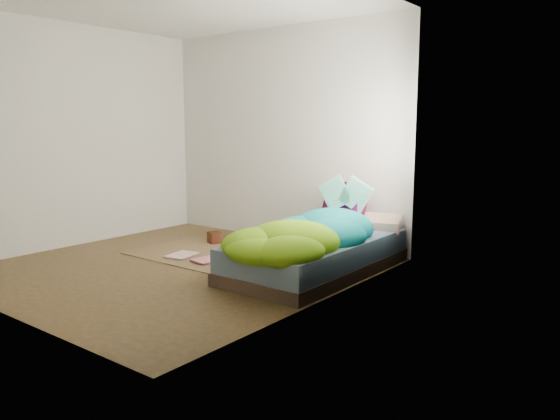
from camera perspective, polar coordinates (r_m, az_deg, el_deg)
The scene contains 12 objects.
ground at distance 5.69m, azimuth -10.65°, elevation -5.89°, with size 3.50×3.50×0.00m, color #442F1A.
room_walls at distance 5.50m, azimuth -11.01°, elevation 10.70°, with size 3.54×3.54×2.62m.
bed at distance 5.39m, azimuth 3.85°, elevation -4.74°, with size 1.00×2.00×0.34m.
duvet at distance 5.14m, azimuth 2.52°, elevation -1.51°, with size 0.96×1.84×0.34m, color #086B7B, non-canonical shape.
rug at distance 6.16m, azimuth -7.76°, elevation -4.61°, with size 1.60×1.10×0.01m, color brown.
pillow_floral at distance 5.92m, azimuth 9.98°, elevation -1.31°, with size 0.53×0.33×0.12m, color silver.
pillow_magenta at distance 5.88m, azimuth 6.72°, elevation 0.49°, with size 0.49×0.15×0.49m, color #49042D.
open_book at distance 5.69m, azimuth 6.83°, elevation 2.66°, with size 0.47×0.10×0.29m, color green, non-canonical shape.
wooden_box at distance 6.67m, azimuth -6.86°, elevation -2.86°, with size 0.14×0.14×0.14m, color #38170C.
floor_book_a at distance 6.15m, azimuth -11.15°, elevation -4.55°, with size 0.25×0.34×0.03m, color silver.
floor_book_b at distance 5.91m, azimuth -8.17°, elevation -4.98°, with size 0.24×0.33×0.03m, color pink.
floor_book_c at distance 5.48m, azimuth -5.91°, elevation -6.10°, with size 0.24×0.33×0.03m, color tan.
Camera 1 is at (4.13, -3.63, 1.45)m, focal length 35.00 mm.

